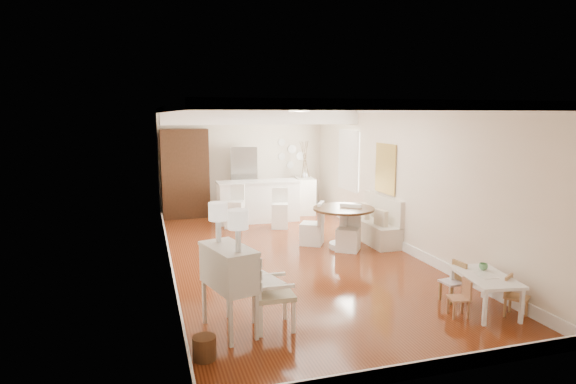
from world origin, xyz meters
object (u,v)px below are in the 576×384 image
bar_stool_left (235,206)px  bar_stool_right (280,208)px  breakfast_counter (258,201)px  sideboard (305,195)px  wicker_basket (204,348)px  fridge (257,180)px  kids_chair_a (459,298)px  kids_table (485,293)px  slip_chair_near (348,228)px  gustavian_armchair (273,293)px  kids_chair_b (452,281)px  slip_chair_far (312,223)px  dining_table (343,228)px  pantry_cabinet (185,173)px  secretary_bureau (229,289)px  kids_chair_c (517,297)px

bar_stool_left → bar_stool_right: size_ratio=1.08×
breakfast_counter → bar_stool_left: (-0.69, -0.48, -0.00)m
breakfast_counter → bar_stool_right: (0.32, -0.84, -0.04)m
breakfast_counter → sideboard: (1.47, 0.74, -0.03)m
wicker_basket → bar_stool_left: bearing=76.5°
wicker_basket → fridge: size_ratio=0.15×
kids_chair_a → sideboard: 7.14m
kids_table → slip_chair_near: bearing=100.2°
gustavian_armchair → kids_chair_a: size_ratio=1.78×
kids_chair_a → breakfast_counter: breakfast_counter is taller
kids_chair_b → slip_chair_far: slip_chair_far is taller
slip_chair_near → sideboard: size_ratio=0.89×
slip_chair_near → sideboard: sideboard is taller
kids_chair_a → kids_chair_b: 0.54m
fridge → wicker_basket: bearing=-107.1°
dining_table → sideboard: 3.65m
kids_chair_b → bar_stool_right: bar_stool_right is taller
bar_stool_right → pantry_cabinet: 2.87m
secretary_bureau → bar_stool_right: bearing=51.8°
secretary_bureau → kids_chair_c: secretary_bureau is taller
wicker_basket → slip_chair_near: 4.79m
kids_chair_a → bar_stool_left: (-1.92, 5.92, 0.25)m
slip_chair_far → kids_table: bearing=46.7°
wicker_basket → sideboard: size_ratio=0.26×
secretary_bureau → bar_stool_left: 5.59m
wicker_basket → kids_chair_a: kids_chair_a is taller
kids_chair_c → fridge: fridge is taller
slip_chair_near → fridge: fridge is taller
sideboard → slip_chair_far: bearing=-97.6°
bar_stool_left → sideboard: 2.48m
bar_stool_right → sideboard: (1.15, 1.58, 0.01)m
wicker_basket → slip_chair_far: (2.71, 4.15, 0.32)m
secretary_bureau → wicker_basket: bearing=-138.4°
kids_chair_b → sideboard: size_ratio=0.58×
bar_stool_left → gustavian_armchair: bearing=-71.3°
kids_chair_c → fridge: 7.90m
kids_chair_b → sideboard: 6.65m
breakfast_counter → bar_stool_right: bearing=-69.1°
pantry_cabinet → slip_chair_far: bearing=-57.2°
dining_table → breakfast_counter: 3.08m
breakfast_counter → fridge: 1.14m
kids_table → breakfast_counter: 6.56m
bar_stool_left → pantry_cabinet: (-1.01, 1.56, 0.64)m
breakfast_counter → secretary_bureau: bearing=-106.5°
kids_chair_a → dining_table: bearing=-166.0°
pantry_cabinet → breakfast_counter: bearing=-32.4°
kids_chair_a → fridge: fridge is taller
gustavian_armchair → kids_chair_c: size_ratio=1.65×
gustavian_armchair → slip_chair_far: 4.02m
kids_table → breakfast_counter: size_ratio=0.49×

